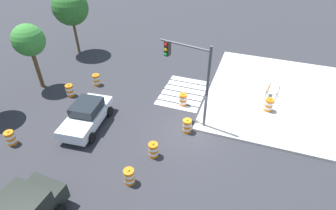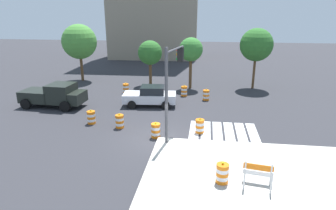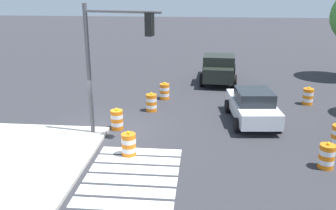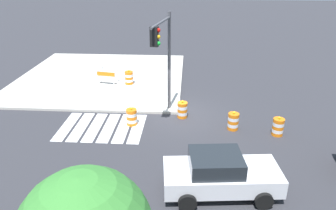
# 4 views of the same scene
# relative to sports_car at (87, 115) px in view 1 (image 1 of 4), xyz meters

# --- Properties ---
(ground_plane) EXTENTS (120.00, 120.00, 0.00)m
(ground_plane) POSITION_rel_sports_car_xyz_m (1.74, -6.58, -0.81)
(ground_plane) COLOR #2D2D33
(sidewalk_corner) EXTENTS (12.00, 12.00, 0.15)m
(sidewalk_corner) POSITION_rel_sports_car_xyz_m (7.74, -12.58, -0.74)
(sidewalk_corner) COLOR #BCB7AD
(sidewalk_corner) RESTS_ON ground
(crosswalk_stripes) EXTENTS (4.35, 3.20, 0.02)m
(crosswalk_stripes) POSITION_rel_sports_car_xyz_m (5.74, -4.78, -0.80)
(crosswalk_stripes) COLOR silver
(crosswalk_stripes) RESTS_ON ground
(sports_car) EXTENTS (4.46, 2.46, 1.63)m
(sports_car) POSITION_rel_sports_car_xyz_m (0.00, 0.00, 0.00)
(sports_car) COLOR silver
(sports_car) RESTS_ON ground
(traffic_barrel_near_corner) EXTENTS (0.56, 0.56, 1.02)m
(traffic_barrel_near_corner) POSITION_rel_sports_car_xyz_m (-3.28, -4.58, -0.36)
(traffic_barrel_near_corner) COLOR orange
(traffic_barrel_near_corner) RESTS_ON ground
(traffic_barrel_crosswalk_end) EXTENTS (0.56, 0.56, 1.02)m
(traffic_barrel_crosswalk_end) POSITION_rel_sports_car_xyz_m (1.55, -6.27, -0.36)
(traffic_barrel_crosswalk_end) COLOR orange
(traffic_barrel_crosswalk_end) RESTS_ON ground
(traffic_barrel_median_near) EXTENTS (0.56, 0.56, 1.02)m
(traffic_barrel_median_near) POSITION_rel_sports_car_xyz_m (4.21, -5.20, -0.36)
(traffic_barrel_median_near) COLOR orange
(traffic_barrel_median_near) RESTS_ON ground
(traffic_barrel_median_far) EXTENTS (0.56, 0.56, 1.02)m
(traffic_barrel_median_far) POSITION_rel_sports_car_xyz_m (-3.03, 3.40, -0.36)
(traffic_barrel_median_far) COLOR orange
(traffic_barrel_median_far) RESTS_ON ground
(traffic_barrel_far_curb) EXTENTS (0.56, 0.56, 1.02)m
(traffic_barrel_far_curb) POSITION_rel_sports_car_xyz_m (-1.12, -5.05, -0.36)
(traffic_barrel_far_curb) COLOR orange
(traffic_barrel_far_curb) RESTS_ON ground
(traffic_barrel_lane_center) EXTENTS (0.56, 0.56, 1.02)m
(traffic_barrel_lane_center) POSITION_rel_sports_car_xyz_m (2.54, 3.18, -0.36)
(traffic_barrel_lane_center) COLOR orange
(traffic_barrel_lane_center) RESTS_ON ground
(traffic_barrel_opposite_curb) EXTENTS (0.56, 0.56, 1.02)m
(traffic_barrel_opposite_curb) POSITION_rel_sports_car_xyz_m (4.55, 2.11, -0.36)
(traffic_barrel_opposite_curb) COLOR orange
(traffic_barrel_opposite_curb) RESTS_ON ground
(traffic_barrel_on_sidewalk) EXTENTS (0.56, 0.56, 1.02)m
(traffic_barrel_on_sidewalk) POSITION_rel_sports_car_xyz_m (5.38, -11.00, -0.21)
(traffic_barrel_on_sidewalk) COLOR orange
(traffic_barrel_on_sidewalk) RESTS_ON sidewalk_corner
(construction_barricade) EXTENTS (1.35, 0.97, 1.00)m
(construction_barricade) POSITION_rel_sports_car_xyz_m (6.91, -10.96, -0.09)
(construction_barricade) COLOR silver
(construction_barricade) RESTS_ON sidewalk_corner
(traffic_light_pole) EXTENTS (0.81, 3.24, 5.50)m
(traffic_light_pole) POSITION_rel_sports_car_xyz_m (2.54, -6.06, 3.10)
(traffic_light_pole) COLOR #4C4C51
(traffic_light_pole) RESTS_ON sidewalk_corner
(street_tree_streetside_mid) EXTENTS (2.31, 2.31, 5.05)m
(street_tree_streetside_mid) POSITION_rel_sports_car_xyz_m (2.91, 6.07, 3.03)
(street_tree_streetside_mid) COLOR brown
(street_tree_streetside_mid) RESTS_ON ground
(street_tree_corner_lot) EXTENTS (3.19, 3.19, 5.94)m
(street_tree_corner_lot) POSITION_rel_sports_car_xyz_m (9.20, 6.92, 3.51)
(street_tree_corner_lot) COLOR brown
(street_tree_corner_lot) RESTS_ON ground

